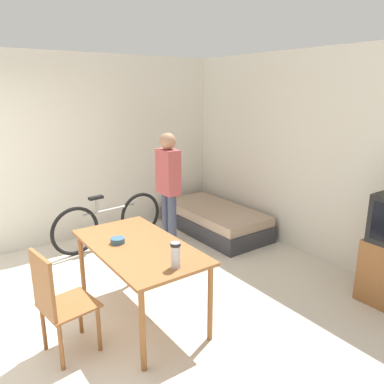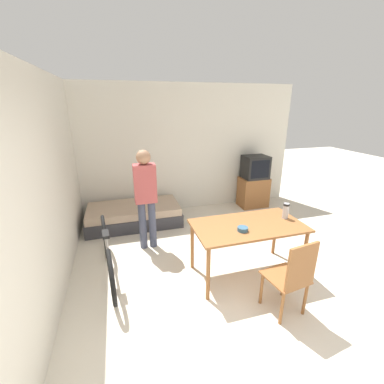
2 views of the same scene
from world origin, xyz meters
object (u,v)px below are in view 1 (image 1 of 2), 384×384
at_px(daybed, 214,220).
at_px(person_standing, 168,184).
at_px(dining_table, 139,253).
at_px(mate_bowl, 118,241).
at_px(wooden_chair, 57,300).
at_px(bicycle, 110,222).
at_px(thermos_flask, 176,254).

height_order(daybed, person_standing, person_standing).
xyz_separation_m(dining_table, mate_bowl, (-0.16, -0.14, 0.11)).
bearing_deg(daybed, wooden_chair, -62.40).
bearing_deg(person_standing, bicycle, -135.10).
bearing_deg(bicycle, person_standing, 44.90).
height_order(dining_table, wooden_chair, wooden_chair).
xyz_separation_m(wooden_chair, thermos_flask, (0.48, 0.86, 0.36)).
distance_m(thermos_flask, mate_bowl, 0.78).
height_order(dining_table, thermos_flask, thermos_flask).
xyz_separation_m(daybed, mate_bowl, (1.23, -2.19, 0.60)).
bearing_deg(wooden_chair, person_standing, 124.82).
bearing_deg(bicycle, thermos_flask, -10.36).
height_order(dining_table, bicycle, same).
relative_size(wooden_chair, thermos_flask, 4.34).
height_order(daybed, wooden_chair, wooden_chair).
bearing_deg(mate_bowl, wooden_chair, -68.23).
bearing_deg(mate_bowl, person_standing, 130.63).
bearing_deg(dining_table, daybed, 124.06).
xyz_separation_m(daybed, person_standing, (0.16, -0.95, 0.77)).
xyz_separation_m(bicycle, thermos_flask, (2.44, -0.45, 0.54)).
bearing_deg(thermos_flask, person_standing, 149.58).
distance_m(daybed, mate_bowl, 2.59).
distance_m(wooden_chair, thermos_flask, 1.05).
distance_m(bicycle, thermos_flask, 2.54).
relative_size(dining_table, person_standing, 0.90).
bearing_deg(daybed, person_standing, -80.28).
relative_size(daybed, dining_table, 1.22).
distance_m(daybed, person_standing, 1.23).
bearing_deg(wooden_chair, daybed, 117.60).
distance_m(wooden_chair, bicycle, 2.37).
xyz_separation_m(daybed, thermos_flask, (1.98, -2.01, 0.70)).
bearing_deg(mate_bowl, dining_table, 42.29).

